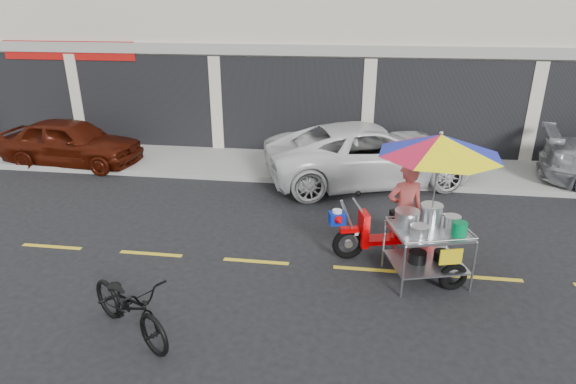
# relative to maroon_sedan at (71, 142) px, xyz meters

# --- Properties ---
(ground) EXTENTS (90.00, 90.00, 0.00)m
(ground) POSITION_rel_maroon_sedan_xyz_m (8.28, -4.70, -0.67)
(ground) COLOR black
(sidewalk) EXTENTS (45.00, 3.00, 0.15)m
(sidewalk) POSITION_rel_maroon_sedan_xyz_m (8.28, 0.80, -0.60)
(sidewalk) COLOR gray
(sidewalk) RESTS_ON ground
(shophouse_block) EXTENTS (36.00, 8.11, 10.40)m
(shophouse_block) POSITION_rel_maroon_sedan_xyz_m (11.10, 5.89, 3.57)
(shophouse_block) COLOR beige
(shophouse_block) RESTS_ON ground
(centerline) EXTENTS (42.00, 0.10, 0.01)m
(centerline) POSITION_rel_maroon_sedan_xyz_m (8.28, -4.70, -0.67)
(centerline) COLOR gold
(centerline) RESTS_ON ground
(maroon_sedan) EXTENTS (4.03, 1.85, 1.34)m
(maroon_sedan) POSITION_rel_maroon_sedan_xyz_m (0.00, 0.00, 0.00)
(maroon_sedan) COLOR #3D0F05
(maroon_sedan) RESTS_ON ground
(white_pickup) EXTENTS (5.92, 4.09, 1.50)m
(white_pickup) POSITION_rel_maroon_sedan_xyz_m (8.38, -0.19, 0.08)
(white_pickup) COLOR silver
(white_pickup) RESTS_ON ground
(near_bicycle) EXTENTS (1.87, 1.56, 0.96)m
(near_bicycle) POSITION_rel_maroon_sedan_xyz_m (4.96, -6.94, -0.19)
(near_bicycle) COLOR black
(near_bicycle) RESTS_ON ground
(food_vendor_rig) EXTENTS (2.92, 2.41, 2.55)m
(food_vendor_rig) POSITION_rel_maroon_sedan_xyz_m (9.10, -4.52, 0.93)
(food_vendor_rig) COLOR black
(food_vendor_rig) RESTS_ON ground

